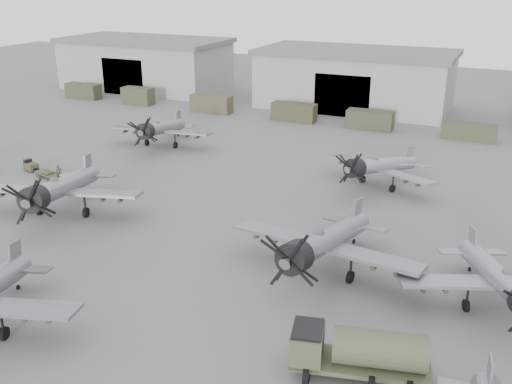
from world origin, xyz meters
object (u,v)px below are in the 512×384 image
Objects in this scene: aircraft_far_1 at (378,166)px; fuel_tanker at (359,350)px; aircraft_mid_1 at (59,189)px; tug_trailer at (37,169)px; aircraft_mid_3 at (502,281)px; aircraft_far_0 at (160,129)px; ground_crew at (59,174)px; aircraft_mid_2 at (323,243)px.

aircraft_far_1 reaches higher than fuel_tanker.
aircraft_mid_1 is 29.09m from aircraft_far_1.
aircraft_mid_1 is 2.34× the size of tug_trailer.
aircraft_mid_3 is (34.63, -0.53, -0.30)m from aircraft_mid_1.
aircraft_mid_3 is 1.04× the size of aircraft_far_1.
aircraft_far_1 is at bearing -14.53° from aircraft_far_0.
ground_crew is at bearing 116.10° from aircraft_mid_1.
aircraft_mid_2 reaches higher than aircraft_far_1.
aircraft_far_0 is 26.75m from aircraft_far_1.
aircraft_mid_2 reaches higher than ground_crew.
fuel_tanker is (-6.28, -9.28, -0.64)m from aircraft_mid_3.
fuel_tanker is 1.26× the size of tug_trailer.
fuel_tanker is at bearing -52.00° from aircraft_far_0.
aircraft_far_0 is 1.66× the size of fuel_tanker.
aircraft_far_1 is 28.35m from fuel_tanker.
tug_trailer is at bearing 142.50° from fuel_tanker.
aircraft_far_1 is (22.85, 18.00, -0.37)m from aircraft_mid_1.
aircraft_far_0 is (-38.37, 21.46, 0.03)m from aircraft_mid_3.
fuel_tanker is at bearing -55.25° from aircraft_far_1.
ground_crew is (4.13, -1.27, 0.48)m from tug_trailer.
aircraft_mid_2 is 2.33× the size of tug_trailer.
tug_trailer is 4.35m from ground_crew.
aircraft_mid_1 reaches higher than ground_crew.
aircraft_mid_1 is at bearing -174.10° from aircraft_mid_2.
aircraft_mid_2 is (23.38, -0.58, -0.03)m from aircraft_mid_1.
ground_crew is (-5.99, 6.37, -1.59)m from aircraft_mid_1.
ground_crew is (-28.84, -11.63, -1.23)m from aircraft_far_1.
aircraft_mid_3 is (11.24, 0.05, -0.27)m from aircraft_mid_2.
aircraft_far_1 reaches higher than ground_crew.
aircraft_mid_1 is 1.85× the size of fuel_tanker.
aircraft_mid_3 is at bearing -37.45° from aircraft_far_0.
aircraft_mid_2 is 18.59m from aircraft_far_1.
aircraft_mid_3 is 43.97m from aircraft_far_0.
tug_trailer is (-6.38, -13.29, -1.80)m from aircraft_far_0.
aircraft_mid_2 is 30.23m from ground_crew.
aircraft_mid_1 is at bearing 156.55° from aircraft_mid_3.
fuel_tanker reaches higher than ground_crew.
aircraft_far_1 is at bearing 21.10° from aircraft_mid_1.
aircraft_mid_1 reaches higher than fuel_tanker.
fuel_tanker is at bearing -8.13° from tug_trailer.
fuel_tanker is 37.97m from ground_crew.
ground_crew is at bearing 174.01° from aircraft_mid_2.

